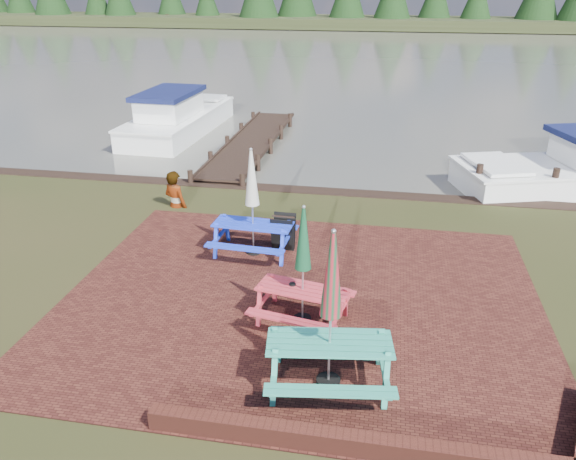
% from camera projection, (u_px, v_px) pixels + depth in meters
% --- Properties ---
extents(ground, '(120.00, 120.00, 0.00)m').
position_uv_depth(ground, '(292.00, 330.00, 9.83)').
color(ground, black).
rests_on(ground, ground).
extents(paving, '(9.00, 7.50, 0.02)m').
position_uv_depth(paving, '(301.00, 300.00, 10.72)').
color(paving, '#351511').
rests_on(paving, ground).
extents(brick_wall, '(6.21, 1.79, 0.30)m').
position_uv_depth(brick_wall, '(423.00, 442.00, 7.25)').
color(brick_wall, '#4C1E16').
rests_on(brick_wall, ground).
extents(water, '(120.00, 60.00, 0.02)m').
position_uv_depth(water, '(375.00, 57.00, 43.00)').
color(water, '#45433B').
rests_on(water, ground).
extents(picnic_table_teal, '(2.05, 1.88, 2.56)m').
position_uv_depth(picnic_table_teal, '(330.00, 335.00, 8.14)').
color(picnic_table_teal, teal).
rests_on(picnic_table_teal, ground).
extents(picnic_table_red, '(1.84, 1.70, 2.22)m').
position_uv_depth(picnic_table_red, '(303.00, 284.00, 9.74)').
color(picnic_table_red, '#BC303B').
rests_on(picnic_table_red, ground).
extents(picnic_table_blue, '(1.81, 1.63, 2.39)m').
position_uv_depth(picnic_table_blue, '(253.00, 219.00, 12.20)').
color(picnic_table_blue, blue).
rests_on(picnic_table_blue, ground).
extents(chalkboard, '(0.51, 0.49, 0.82)m').
position_uv_depth(chalkboard, '(283.00, 233.00, 12.54)').
color(chalkboard, black).
rests_on(chalkboard, ground).
extents(jetty, '(1.76, 9.08, 1.00)m').
position_uv_depth(jetty, '(251.00, 143.00, 20.46)').
color(jetty, black).
rests_on(jetty, ground).
extents(boat_jetty, '(2.68, 7.06, 2.02)m').
position_uv_depth(boat_jetty, '(178.00, 119.00, 22.57)').
color(boat_jetty, white).
rests_on(boat_jetty, ground).
extents(person, '(0.84, 0.71, 1.95)m').
position_uv_depth(person, '(173.00, 172.00, 14.71)').
color(person, gray).
rests_on(person, ground).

